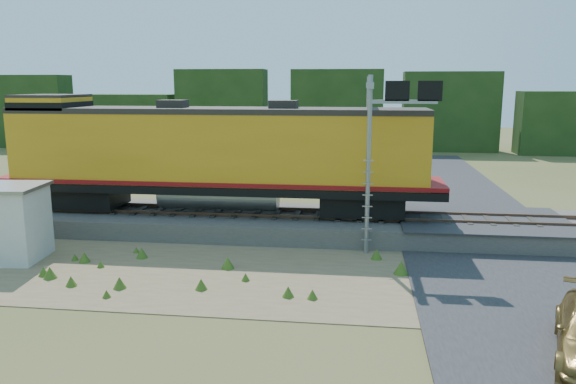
# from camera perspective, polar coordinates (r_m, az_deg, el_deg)

# --- Properties ---
(ground) EXTENTS (140.00, 140.00, 0.00)m
(ground) POSITION_cam_1_polar(r_m,az_deg,el_deg) (19.14, 1.65, -8.85)
(ground) COLOR #475123
(ground) RESTS_ON ground
(ballast) EXTENTS (70.00, 5.00, 0.80)m
(ballast) POSITION_cam_1_polar(r_m,az_deg,el_deg) (24.74, 3.06, -3.29)
(ballast) COLOR slate
(ballast) RESTS_ON ground
(rails) EXTENTS (70.00, 1.54, 0.16)m
(rails) POSITION_cam_1_polar(r_m,az_deg,el_deg) (24.63, 3.07, -2.21)
(rails) COLOR brown
(rails) RESTS_ON ballast
(dirt_shoulder) EXTENTS (26.00, 8.00, 0.03)m
(dirt_shoulder) POSITION_cam_1_polar(r_m,az_deg,el_deg) (19.88, -4.00, -8.06)
(dirt_shoulder) COLOR #8C7754
(dirt_shoulder) RESTS_ON ground
(road) EXTENTS (7.00, 66.00, 0.86)m
(road) POSITION_cam_1_polar(r_m,az_deg,el_deg) (20.40, 22.05, -8.14)
(road) COLOR #38383A
(road) RESTS_ON ground
(tree_line_north) EXTENTS (130.00, 3.00, 6.50)m
(tree_line_north) POSITION_cam_1_polar(r_m,az_deg,el_deg) (56.05, 5.62, 7.42)
(tree_line_north) COLOR #1B3613
(tree_line_north) RESTS_ON ground
(weed_clumps) EXTENTS (15.00, 6.20, 0.56)m
(weed_clumps) POSITION_cam_1_polar(r_m,az_deg,el_deg) (19.86, -8.52, -8.22)
(weed_clumps) COLOR #3F621C
(weed_clumps) RESTS_ON ground
(locomotive) EXTENTS (19.55, 2.98, 5.04)m
(locomotive) POSITION_cam_1_polar(r_m,az_deg,el_deg) (24.97, -7.80, 3.88)
(locomotive) COLOR black
(locomotive) RESTS_ON rails
(shed) EXTENTS (2.61, 2.61, 2.83)m
(shed) POSITION_cam_1_polar(r_m,az_deg,el_deg) (23.15, -26.35, -2.80)
(shed) COLOR silver
(shed) RESTS_ON ground
(signal_gantry) EXTENTS (2.70, 6.20, 6.80)m
(signal_gantry) POSITION_cam_1_polar(r_m,az_deg,el_deg) (23.31, 9.07, 7.47)
(signal_gantry) COLOR gray
(signal_gantry) RESTS_ON ground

